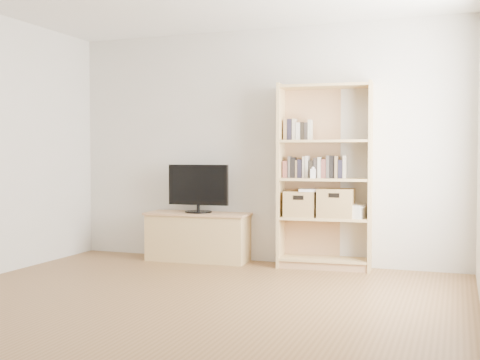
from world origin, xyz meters
The scene contains 12 objects.
floor centered at (0.00, 0.00, 0.00)m, with size 4.50×5.00×0.01m, color brown.
back_wall centered at (0.00, 2.50, 1.30)m, with size 4.50×0.02×2.60m, color beige.
tv_stand centered at (-0.69, 2.29, 0.26)m, with size 1.14×0.43×0.52m, color tan.
bookshelf centered at (0.75, 2.33, 0.97)m, with size 0.97×0.35×1.95m, color tan.
television centered at (-0.69, 2.29, 0.82)m, with size 0.70×0.05×0.55m, color black.
books_row_mid centered at (0.75, 2.35, 1.06)m, with size 0.78×0.15×0.21m, color brown.
books_row_upper centered at (0.53, 2.33, 1.45)m, with size 0.37×0.14×0.20m, color brown.
baby_monitor centered at (0.65, 2.21, 1.00)m, with size 0.05×0.03×0.10m, color white.
basket_left centered at (0.49, 2.30, 0.68)m, with size 0.33×0.27×0.27m, color #956C43.
basket_right centered at (0.87, 2.33, 0.69)m, with size 0.37×0.30×0.30m, color #956C43.
laptop centered at (0.66, 2.31, 0.83)m, with size 0.35×0.25×0.03m, color white.
magazine_stack centered at (1.08, 2.35, 0.60)m, with size 0.17×0.25×0.11m, color beige.
Camera 1 is at (2.07, -3.91, 1.19)m, focal length 45.00 mm.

